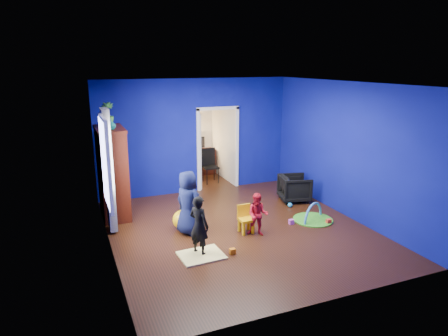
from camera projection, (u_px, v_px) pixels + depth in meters
name	position (u px, v px, depth m)	size (l,w,h in m)	color
floor	(239.00, 230.00, 8.07)	(5.00, 5.50, 0.01)	black
ceiling	(241.00, 83.00, 7.33)	(5.00, 5.50, 0.01)	white
wall_back	(196.00, 136.00, 10.16)	(5.00, 0.02, 2.90)	navy
wall_front	(326.00, 206.00, 5.23)	(5.00, 0.02, 2.90)	navy
wall_left	(106.00, 173.00, 6.79)	(0.02, 5.50, 2.90)	navy
wall_right	(345.00, 150.00, 8.61)	(0.02, 5.50, 2.90)	navy
alcove	(206.00, 137.00, 11.21)	(1.00, 1.75, 2.50)	silver
armchair	(295.00, 188.00, 9.69)	(0.68, 0.70, 0.64)	black
child_black	(199.00, 226.00, 6.92)	(0.39, 0.26, 1.07)	black
child_navy	(188.00, 203.00, 7.74)	(0.62, 0.41, 1.27)	#10123A
toddler_red	(258.00, 215.00, 7.71)	(0.41, 0.32, 0.85)	red
vase	(110.00, 124.00, 8.02)	(0.21, 0.21, 0.22)	#0C6067
potted_plant	(107.00, 114.00, 8.45)	(0.28, 0.28, 0.50)	green
tv_armoire	(113.00, 173.00, 8.57)	(0.58, 1.14, 1.96)	#380F09
crt_tv	(114.00, 171.00, 8.58)	(0.46, 0.70, 0.54)	silver
yellow_blanket	(201.00, 255.00, 6.96)	(0.75, 0.60, 0.03)	#F2E07A
hopper_ball	(182.00, 220.00, 8.06)	(0.40, 0.40, 0.40)	yellow
kid_chair	(246.00, 220.00, 7.88)	(0.28, 0.28, 0.50)	yellow
play_mat	(313.00, 220.00, 8.55)	(0.84, 0.84, 0.02)	green
toy_arch	(313.00, 219.00, 8.55)	(0.76, 0.76, 0.05)	#3F8CD8
window_left	(104.00, 163.00, 7.08)	(0.03, 0.95, 1.55)	white
curtain	(109.00, 171.00, 7.70)	(0.14, 0.42, 2.40)	slate
doorway	(218.00, 150.00, 10.48)	(1.16, 0.10, 2.10)	white
study_desk	(200.00, 162.00, 12.01)	(0.88, 0.44, 0.75)	#3D140A
desk_monitor	(198.00, 142.00, 11.97)	(0.40, 0.05, 0.32)	black
desk_lamp	(190.00, 144.00, 11.82)	(0.14, 0.14, 0.14)	#FFD88C
folding_chair	(211.00, 167.00, 11.13)	(0.40, 0.40, 0.92)	black
book_shelf	(198.00, 107.00, 11.68)	(0.88, 0.24, 0.04)	white
toy_0	(329.00, 221.00, 8.35)	(0.10, 0.08, 0.10)	#F03828
toy_1	(290.00, 205.00, 9.31)	(0.11, 0.11, 0.11)	#2494CF
toy_2	(232.00, 251.00, 7.03)	(0.10, 0.08, 0.10)	orange
toy_3	(245.00, 211.00, 8.93)	(0.11, 0.11, 0.11)	green
toy_4	(291.00, 222.00, 8.33)	(0.10, 0.08, 0.10)	#C94BC6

